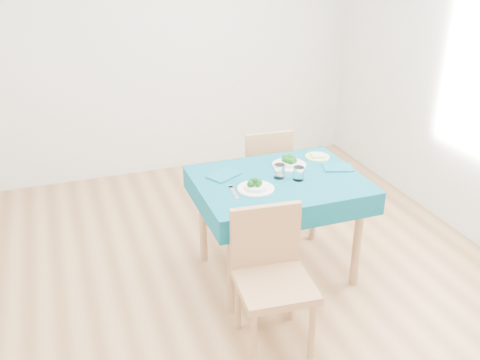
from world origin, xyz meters
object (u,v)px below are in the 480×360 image
object	(u,v)px
table	(278,227)
chair_far	(262,166)
chair_near	(275,269)
bowl_far	(289,161)
side_plate	(317,157)
bowl_near	(256,184)

from	to	relation	value
table	chair_far	xyz separation A→B (m)	(0.21, 0.81, 0.11)
chair_near	bowl_far	bearing A→B (deg)	66.43
chair_near	side_plate	bearing A→B (deg)	56.93
side_plate	bowl_far	bearing A→B (deg)	-165.01
chair_far	table	bearing A→B (deg)	79.70
chair_far	bowl_near	xyz separation A→B (m)	(-0.42, -0.91, 0.30)
side_plate	chair_near	bearing A→B (deg)	-128.23
side_plate	chair_far	bearing A→B (deg)	111.13
chair_far	bowl_near	distance (m)	1.05
chair_far	side_plate	distance (m)	0.66
bowl_far	chair_near	bearing A→B (deg)	-118.73
table	side_plate	xyz separation A→B (m)	(0.42, 0.25, 0.38)
bowl_near	side_plate	distance (m)	0.73
table	chair_near	size ratio (longest dim) A/B	1.04
table	chair_near	bearing A→B (deg)	-114.87
table	bowl_far	distance (m)	0.48
chair_near	chair_far	xyz separation A→B (m)	(0.53, 1.50, -0.05)
bowl_near	bowl_far	distance (m)	0.47
table	side_plate	world-z (taller)	side_plate
chair_far	bowl_near	bearing A→B (deg)	69.36
chair_near	side_plate	world-z (taller)	chair_near
bowl_near	bowl_far	world-z (taller)	same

